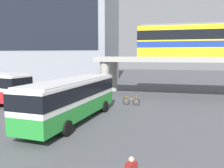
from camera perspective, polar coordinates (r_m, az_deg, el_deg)
The scene contains 5 objects.
ground_plane at distance 25.28m, azimuth -4.82°, elevation -4.49°, with size 120.00×120.00×0.00m, color #47494F.
station_building at distance 48.48m, azimuth -13.13°, elevation 13.75°, with size 22.28×10.54×21.73m.
train at distance 30.49m, azimuth 25.26°, elevation 9.66°, with size 19.57×2.96×3.84m.
bus_main at distance 18.07m, azimuth -9.44°, elevation -2.76°, with size 3.47×11.22×3.22m.
bicycle_orange at distance 24.00m, azimuth 4.64°, elevation -4.23°, with size 1.79×0.26×1.04m.
Camera 1 is at (8.13, -13.40, 5.03)m, focal length 37.93 mm.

